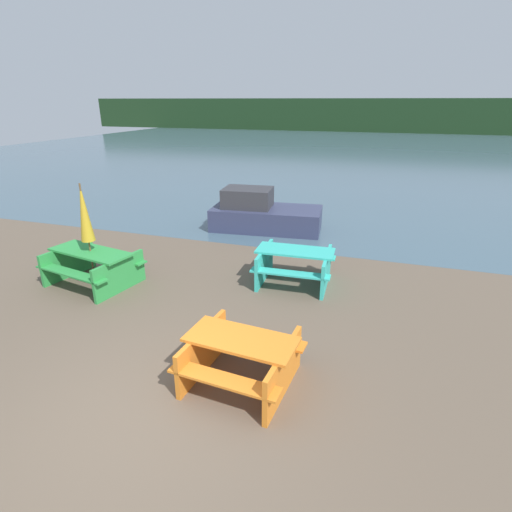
{
  "coord_description": "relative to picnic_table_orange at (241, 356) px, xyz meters",
  "views": [
    {
      "loc": [
        2.61,
        -3.29,
        3.79
      ],
      "look_at": [
        0.29,
        3.84,
        0.85
      ],
      "focal_mm": 28.0,
      "sensor_mm": 36.0,
      "label": 1
    }
  ],
  "objects": [
    {
      "name": "far_treeline",
      "position": [
        -0.96,
        50.45,
        1.56
      ],
      "size": [
        80.0,
        1.6,
        4.0
      ],
      "color": "#193319",
      "rests_on": "water"
    },
    {
      "name": "umbrella_gold",
      "position": [
        -4.22,
        2.11,
        1.16
      ],
      "size": [
        0.29,
        0.29,
        2.22
      ],
      "color": "brown",
      "rests_on": "ground_plane"
    },
    {
      "name": "ground_plane",
      "position": [
        -0.96,
        -1.12,
        -0.44
      ],
      "size": [
        60.0,
        60.0,
        0.0
      ],
      "primitive_type": "plane",
      "color": "brown"
    },
    {
      "name": "water",
      "position": [
        -0.96,
        30.45,
        -0.44
      ],
      "size": [
        60.0,
        50.0,
        0.0
      ],
      "color": "#425B6B",
      "rests_on": "ground_plane"
    },
    {
      "name": "picnic_table_green",
      "position": [
        -4.22,
        2.11,
        0.03
      ],
      "size": [
        2.11,
        1.7,
        0.77
      ],
      "rotation": [
        0.0,
        0.0,
        -0.18
      ],
      "color": "green",
      "rests_on": "ground_plane"
    },
    {
      "name": "picnic_table_teal",
      "position": [
        -0.03,
        3.5,
        0.03
      ],
      "size": [
        1.71,
        1.45,
        0.78
      ],
      "rotation": [
        0.0,
        0.0,
        0.04
      ],
      "color": "#33B7A8",
      "rests_on": "ground_plane"
    },
    {
      "name": "boat",
      "position": [
        -1.88,
        7.11,
        0.03
      ],
      "size": [
        3.48,
        1.87,
        1.26
      ],
      "rotation": [
        0.0,
        0.0,
        0.1
      ],
      "color": "#333856",
      "rests_on": "water"
    },
    {
      "name": "picnic_table_orange",
      "position": [
        0.0,
        0.0,
        0.0
      ],
      "size": [
        1.65,
        1.51,
        0.73
      ],
      "rotation": [
        0.0,
        0.0,
        -0.09
      ],
      "color": "orange",
      "rests_on": "ground_plane"
    }
  ]
}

